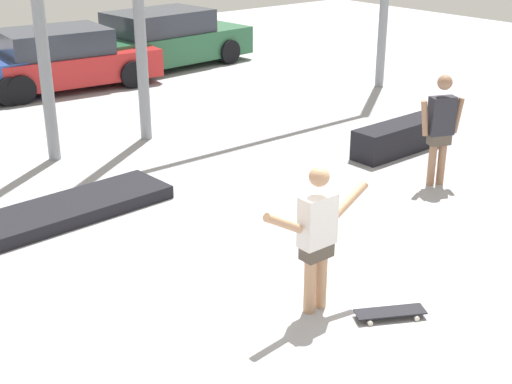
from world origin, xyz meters
TOP-DOWN VIEW (x-y plane):
  - ground_plane at (0.00, 0.00)m, footprint 36.00×36.00m
  - skateboarder at (-0.78, -0.25)m, footprint 1.41×0.21m
  - skateboard at (-0.29, -0.87)m, footprint 0.75×0.54m
  - grind_box at (3.94, 2.58)m, footprint 2.02×0.57m
  - manual_pad at (-2.06, 3.64)m, footprint 3.59×1.14m
  - parked_car_red at (1.39, 10.51)m, footprint 4.33×2.30m
  - parked_car_green at (4.45, 10.97)m, footprint 4.71×2.27m
  - bystander at (3.14, 1.21)m, footprint 0.68×0.36m

SIDE VIEW (x-z plane):
  - ground_plane at x=0.00m, z-range 0.00..0.00m
  - skateboard at x=-0.29m, z-range 0.02..0.10m
  - manual_pad at x=-2.06m, z-range 0.00..0.19m
  - grind_box at x=3.94m, z-range 0.00..0.51m
  - parked_car_red at x=1.39m, z-range -0.03..1.34m
  - parked_car_green at x=4.45m, z-range -0.03..1.42m
  - skateboarder at x=-0.78m, z-range 0.09..1.70m
  - bystander at x=3.14m, z-range 0.09..1.79m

